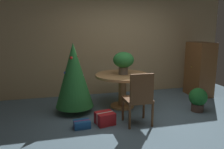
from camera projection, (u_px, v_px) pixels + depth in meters
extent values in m
plane|color=slate|center=(147.00, 124.00, 4.31)|extent=(6.60, 6.60, 0.00)
cube|color=tan|center=(116.00, 44.00, 6.13)|extent=(6.00, 0.10, 2.60)
cylinder|color=#B27F4C|center=(122.00, 106.00, 5.22)|extent=(0.53, 0.53, 0.04)
cylinder|color=#B27F4C|center=(122.00, 91.00, 5.15)|extent=(0.17, 0.17, 0.65)
cylinder|color=#B27F4C|center=(122.00, 75.00, 5.08)|extent=(1.18, 1.18, 0.05)
cylinder|color=#665B51|center=(123.00, 71.00, 5.08)|extent=(0.21, 0.21, 0.16)
ellipsoid|color=#287533|center=(123.00, 60.00, 5.04)|extent=(0.45, 0.45, 0.34)
sphere|color=#EAD14C|center=(120.00, 57.00, 5.09)|extent=(0.08, 0.08, 0.08)
sphere|color=#EAD14C|center=(129.00, 61.00, 5.03)|extent=(0.07, 0.07, 0.07)
sphere|color=#EAD14C|center=(127.00, 58.00, 5.17)|extent=(0.08, 0.08, 0.08)
cylinder|color=brown|center=(123.00, 109.00, 4.43)|extent=(0.04, 0.04, 0.43)
cylinder|color=brown|center=(144.00, 107.00, 4.53)|extent=(0.04, 0.04, 0.43)
cylinder|color=brown|center=(130.00, 117.00, 4.04)|extent=(0.04, 0.04, 0.43)
cylinder|color=brown|center=(152.00, 115.00, 4.15)|extent=(0.04, 0.04, 0.43)
cube|color=brown|center=(137.00, 100.00, 4.24)|extent=(0.47, 0.45, 0.05)
cube|color=brown|center=(142.00, 88.00, 3.99)|extent=(0.42, 0.05, 0.49)
cylinder|color=brown|center=(75.00, 109.00, 4.88)|extent=(0.10, 0.10, 0.13)
cone|color=#287533|center=(74.00, 75.00, 4.73)|extent=(0.78, 0.78, 1.32)
sphere|color=red|center=(77.00, 57.00, 4.69)|extent=(0.04, 0.04, 0.04)
sphere|color=silver|center=(83.00, 75.00, 4.74)|extent=(0.04, 0.04, 0.04)
sphere|color=silver|center=(72.00, 67.00, 4.83)|extent=(0.06, 0.06, 0.06)
sphere|color=gold|center=(72.00, 57.00, 4.73)|extent=(0.05, 0.05, 0.05)
sphere|color=gold|center=(80.00, 77.00, 4.63)|extent=(0.04, 0.04, 0.04)
sphere|color=#2D51A8|center=(65.00, 73.00, 4.67)|extent=(0.06, 0.06, 0.06)
sphere|color=red|center=(71.00, 58.00, 4.59)|extent=(0.07, 0.07, 0.07)
cube|color=red|center=(105.00, 118.00, 4.27)|extent=(0.38, 0.35, 0.22)
cube|color=silver|center=(105.00, 118.00, 4.27)|extent=(0.32, 0.10, 0.23)
cube|color=#1E569E|center=(82.00, 124.00, 4.12)|extent=(0.30, 0.23, 0.14)
cube|color=#9E287A|center=(82.00, 124.00, 4.12)|extent=(0.29, 0.05, 0.14)
cube|color=brown|center=(200.00, 69.00, 5.99)|extent=(0.46, 0.70, 1.37)
sphere|color=#B29338|center=(192.00, 67.00, 5.92)|extent=(0.04, 0.04, 0.04)
cylinder|color=#4C382D|center=(197.00, 107.00, 4.93)|extent=(0.25, 0.25, 0.16)
sphere|color=#1E6628|center=(198.00, 97.00, 4.89)|extent=(0.38, 0.38, 0.38)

